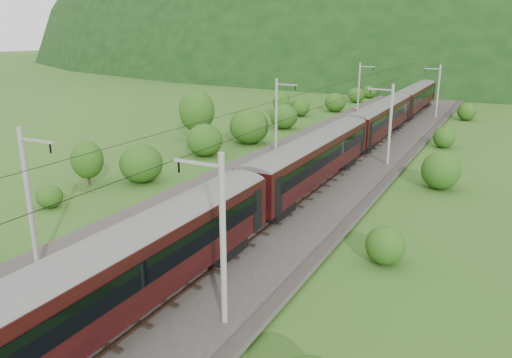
% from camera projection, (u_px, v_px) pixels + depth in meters
% --- Properties ---
extents(ground, '(600.00, 600.00, 0.00)m').
position_uv_depth(ground, '(122.00, 296.00, 25.78)').
color(ground, '#2B591B').
rests_on(ground, ground).
extents(railbed, '(14.00, 220.00, 0.30)m').
position_uv_depth(railbed, '(222.00, 228.00, 34.26)').
color(railbed, '#38332D').
rests_on(railbed, ground).
extents(track_left, '(2.40, 220.00, 0.27)m').
position_uv_depth(track_left, '(192.00, 219.00, 35.25)').
color(track_left, brown).
rests_on(track_left, railbed).
extents(track_right, '(2.40, 220.00, 0.27)m').
position_uv_depth(track_right, '(252.00, 231.00, 33.14)').
color(track_right, brown).
rests_on(track_right, railbed).
extents(catenary_left, '(2.54, 192.28, 8.00)m').
position_uv_depth(catenary_left, '(277.00, 114.00, 54.46)').
color(catenary_left, gray).
rests_on(catenary_left, railbed).
extents(catenary_right, '(2.54, 192.28, 8.00)m').
position_uv_depth(catenary_right, '(390.00, 123.00, 49.07)').
color(catenary_right, gray).
rests_on(catenary_right, railbed).
extents(overhead_wires, '(4.83, 198.00, 0.03)m').
position_uv_depth(overhead_wires, '(220.00, 128.00, 32.29)').
color(overhead_wires, black).
rests_on(overhead_wires, ground).
extents(mountain_main, '(504.00, 360.00, 244.00)m').
position_uv_depth(mountain_main, '(482.00, 59.00, 247.29)').
color(mountain_main, black).
rests_on(mountain_main, ground).
extents(mountain_ridge, '(336.00, 280.00, 132.00)m').
position_uv_depth(mountain_ridge, '(292.00, 52.00, 334.17)').
color(mountain_ridge, black).
rests_on(mountain_ridge, ground).
extents(train, '(3.01, 143.96, 5.23)m').
position_uv_depth(train, '(353.00, 129.00, 51.11)').
color(train, black).
rests_on(train, ground).
extents(hazard_post_near, '(0.16, 0.16, 1.45)m').
position_uv_depth(hazard_post_near, '(351.00, 134.00, 61.04)').
color(hazard_post_near, red).
rests_on(hazard_post_near, railbed).
extents(hazard_post_far, '(0.17, 0.17, 1.60)m').
position_uv_depth(hazard_post_far, '(396.00, 111.00, 78.15)').
color(hazard_post_far, red).
rests_on(hazard_post_far, railbed).
extents(signal, '(0.25, 0.25, 2.30)m').
position_uv_depth(signal, '(356.00, 114.00, 72.15)').
color(signal, black).
rests_on(signal, railbed).
extents(vegetation_left, '(13.04, 146.61, 6.36)m').
position_uv_depth(vegetation_left, '(100.00, 166.00, 41.87)').
color(vegetation_left, '#254E15').
rests_on(vegetation_left, ground).
extents(vegetation_right, '(4.82, 111.27, 3.20)m').
position_uv_depth(vegetation_right, '(371.00, 266.00, 25.97)').
color(vegetation_right, '#254E15').
rests_on(vegetation_right, ground).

